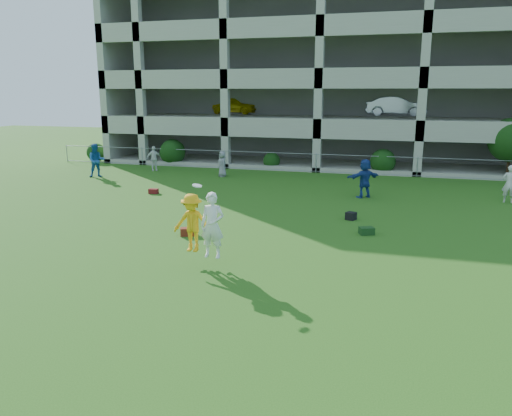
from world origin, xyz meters
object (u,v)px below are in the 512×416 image
(bystander_c, at_px, (222,164))
(bystander_e, at_px, (509,184))
(bystander_d, at_px, (365,178))
(frisbee_contest, at_px, (199,224))
(bystander_a, at_px, (96,161))
(bystander_b, at_px, (154,158))
(parking_garage, at_px, (336,77))
(crate_d, at_px, (351,216))

(bystander_c, bearing_deg, bystander_e, 37.94)
(bystander_d, bearing_deg, bystander_e, 148.18)
(bystander_e, relative_size, frisbee_contest, 0.80)
(bystander_a, xyz_separation_m, bystander_b, (2.12, 3.09, -0.20))
(bystander_a, distance_m, bystander_d, 15.66)
(bystander_c, relative_size, parking_garage, 0.05)
(crate_d, bearing_deg, bystander_b, 145.51)
(crate_d, bearing_deg, bystander_a, 158.61)
(bystander_b, xyz_separation_m, bystander_d, (13.46, -4.68, 0.14))
(bystander_e, distance_m, parking_garage, 18.48)
(bystander_e, distance_m, crate_d, 8.35)
(bystander_b, xyz_separation_m, crate_d, (13.28, -9.12, -0.63))
(bystander_c, xyz_separation_m, bystander_e, (14.91, -3.09, 0.11))
(bystander_d, xyz_separation_m, bystander_e, (6.39, 0.66, -0.06))
(bystander_d, distance_m, bystander_e, 6.43)
(bystander_a, distance_m, bystander_c, 7.39)
(bystander_d, bearing_deg, frisbee_contest, 32.58)
(bystander_a, relative_size, bystander_d, 1.06)
(bystander_d, bearing_deg, bystander_a, -43.51)
(bystander_e, height_order, parking_garage, parking_garage)
(crate_d, bearing_deg, parking_garage, 99.24)
(bystander_c, xyz_separation_m, frisbee_contest, (4.57, -14.74, 0.49))
(bystander_e, relative_size, crate_d, 4.94)
(bystander_b, distance_m, bystander_d, 14.25)
(bystander_a, distance_m, crate_d, 16.55)
(frisbee_contest, distance_m, parking_garage, 26.86)
(bystander_a, bearing_deg, frisbee_contest, -80.16)
(bystander_a, relative_size, bystander_c, 1.29)
(bystander_a, xyz_separation_m, bystander_e, (21.97, -0.93, -0.11))
(bystander_e, bearing_deg, frisbee_contest, 57.98)
(bystander_b, bearing_deg, bystander_c, -44.60)
(bystander_e, xyz_separation_m, crate_d, (-6.58, -5.10, -0.71))
(bystander_d, height_order, parking_garage, parking_garage)
(bystander_e, bearing_deg, bystander_a, 7.15)
(bystander_e, bearing_deg, crate_d, 47.36)
(bystander_a, relative_size, bystander_b, 1.25)
(bystander_d, bearing_deg, bystander_c, -61.48)
(bystander_b, height_order, bystander_e, bystander_e)
(bystander_c, bearing_deg, bystander_d, 25.88)
(frisbee_contest, bearing_deg, parking_garage, 88.87)
(bystander_b, relative_size, bystander_d, 0.85)
(bystander_a, bearing_deg, crate_d, -54.35)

